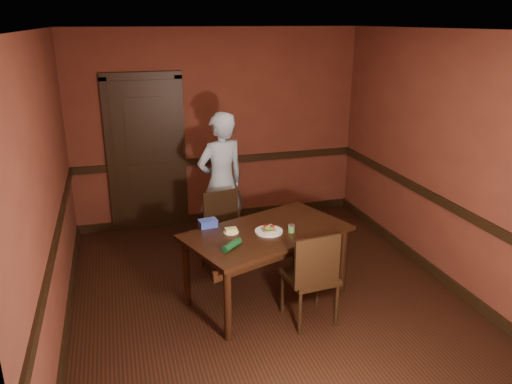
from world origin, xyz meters
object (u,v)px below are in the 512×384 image
dining_table (267,264)px  sauce_jar (291,228)px  chair_near (310,275)px  chair_far (222,234)px  cheese_saucer (231,231)px  person (221,183)px  sandwich_plate (269,230)px  food_tub (208,223)px

dining_table → sauce_jar: size_ratio=20.25×
chair_near → chair_far: bearing=-70.4°
dining_table → cheese_saucer: 0.54m
chair_near → cheese_saucer: (-0.64, 0.56, 0.30)m
chair_far → sauce_jar: chair_far is taller
dining_table → chair_near: chair_near is taller
person → dining_table: bearing=79.2°
chair_near → person: person is taller
chair_far → cheese_saucer: (-0.05, -0.68, 0.33)m
chair_far → person: bearing=69.6°
chair_far → chair_near: bearing=-73.1°
sandwich_plate → cheese_saucer: 0.38m
dining_table → person: bearing=77.3°
person → sauce_jar: (0.40, -1.43, -0.08)m
dining_table → chair_near: bearing=-82.0°
person → cheese_saucer: bearing=63.3°
person → chair_far: bearing=59.3°
food_tub → chair_near: bearing=-50.2°
sandwich_plate → sauce_jar: sauce_jar is taller
cheese_saucer → person: bearing=81.9°
chair_far → chair_near: 1.37m
chair_near → person: 1.93m
sandwich_plate → sauce_jar: bearing=-16.8°
person → food_tub: bearing=52.0°
person → food_tub: (-0.37, -1.06, -0.08)m
person → sauce_jar: person is taller
chair_far → dining_table: bearing=-75.5°
chair_far → food_tub: size_ratio=4.54×
dining_table → person: size_ratio=0.93×
sandwich_plate → food_tub: (-0.56, 0.30, 0.02)m
chair_near → sandwich_plate: bearing=-65.7°
food_tub → dining_table: bearing=-32.6°
sauce_jar → cheese_saucer: bearing=164.8°
person → cheese_saucer: person is taller
chair_near → person: (-0.46, 1.83, 0.40)m
chair_far → sandwich_plate: bearing=-76.1°
chair_near → cheese_saucer: bearing=-46.9°
person → chair_near: bearing=85.4°
sandwich_plate → food_tub: size_ratio=1.39×
sauce_jar → food_tub: size_ratio=0.40×
chair_far → chair_near: chair_near is taller
sandwich_plate → sauce_jar: (0.22, -0.07, 0.02)m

